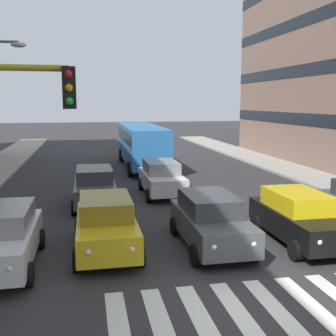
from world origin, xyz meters
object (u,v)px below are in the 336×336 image
(car_row2_0, at_px, (95,186))
(car_row2_1, at_px, (162,178))
(car_4, at_px, (2,237))
(car_1, at_px, (299,217))
(car_3, at_px, (106,224))
(bus_behind_traffic, at_px, (142,142))
(car_2, at_px, (210,220))

(car_row2_0, bearing_deg, car_row2_1, -154.87)
(car_4, relative_size, car_row2_1, 1.00)
(car_1, bearing_deg, car_3, -4.16)
(car_1, relative_size, bus_behind_traffic, 0.42)
(car_4, xyz_separation_m, car_row2_0, (-2.76, -6.76, 0.00))
(car_2, xyz_separation_m, car_row2_0, (3.59, -6.26, 0.00))
(car_1, xyz_separation_m, car_row2_1, (3.22, -8.06, 0.00))
(car_4, distance_m, car_row2_1, 10.38)
(car_row2_0, distance_m, car_row2_1, 3.75)
(car_1, height_order, bus_behind_traffic, bus_behind_traffic)
(car_2, relative_size, bus_behind_traffic, 0.42)
(car_row2_1, bearing_deg, car_3, 67.32)
(car_1, bearing_deg, car_row2_0, -44.33)
(car_4, xyz_separation_m, car_row2_1, (-6.16, -8.35, 0.00))
(car_1, xyz_separation_m, car_3, (6.39, -0.46, 0.00))
(car_1, relative_size, car_2, 1.00)
(car_1, distance_m, car_row2_0, 9.25)
(car_row2_1, relative_size, bus_behind_traffic, 0.42)
(car_row2_1, height_order, bus_behind_traffic, bus_behind_traffic)
(car_4, bearing_deg, bus_behind_traffic, -109.99)
(car_3, bearing_deg, car_row2_0, -87.85)
(car_3, xyz_separation_m, bus_behind_traffic, (-3.36, -16.68, 0.97))
(car_3, height_order, car_row2_1, same)
(car_4, distance_m, bus_behind_traffic, 18.58)
(car_2, distance_m, car_4, 6.36)
(car_2, bearing_deg, car_4, 4.49)
(car_3, xyz_separation_m, car_4, (2.98, 0.76, 0.00))
(car_2, height_order, car_row2_1, same)
(car_1, height_order, car_row2_0, same)
(car_4, height_order, car_row2_1, same)
(car_row2_1, bearing_deg, car_row2_0, 25.13)
(car_row2_0, bearing_deg, car_2, 119.81)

